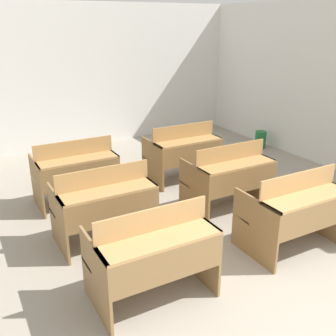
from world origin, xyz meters
TOP-DOWN VIEW (x-y plane):
  - wall_back at (0.00, 6.80)m, footprint 6.96×0.06m
  - wall_right_with_window at (3.45, 3.44)m, footprint 0.06×6.77m
  - bench_front_left at (-1.07, 1.53)m, footprint 1.13×0.75m
  - bench_front_right at (0.78, 1.54)m, footprint 1.13×0.75m
  - bench_second_left at (-1.09, 2.76)m, footprint 1.13×0.75m
  - bench_second_right at (0.76, 2.75)m, footprint 1.13×0.75m
  - bench_third_left at (-1.07, 3.99)m, footprint 1.13×0.75m
  - bench_third_right at (0.76, 4.01)m, footprint 1.13×0.75m
  - wastepaper_bin at (3.14, 4.75)m, footprint 0.23×0.23m

SIDE VIEW (x-z plane):
  - wastepaper_bin at x=3.14m, z-range 0.00..0.35m
  - bench_front_left at x=-1.07m, z-range 0.00..0.96m
  - bench_front_right at x=0.78m, z-range 0.00..0.96m
  - bench_second_left at x=-1.09m, z-range 0.00..0.96m
  - bench_second_right at x=0.76m, z-range 0.00..0.96m
  - bench_third_left at x=-1.07m, z-range 0.00..0.96m
  - bench_third_right at x=0.76m, z-range 0.00..0.96m
  - wall_right_with_window at x=3.45m, z-range -0.01..2.90m
  - wall_back at x=0.00m, z-range 0.00..2.91m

